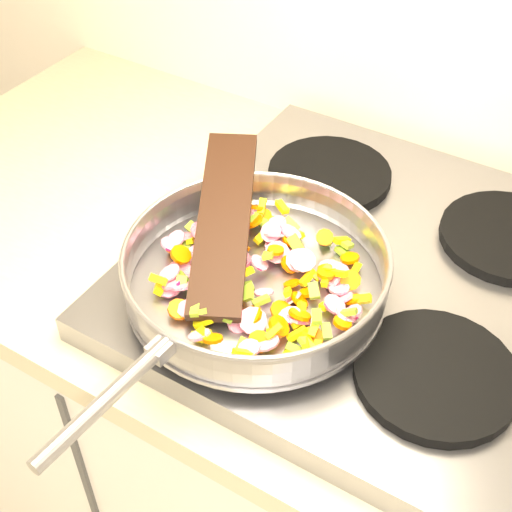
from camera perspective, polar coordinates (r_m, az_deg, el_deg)
The scene contains 8 objects.
cooktop at distance 0.99m, azimuth 9.30°, elevation -1.47°, with size 0.60×0.60×0.04m, color #939399.
grate_fl at distance 0.93m, azimuth -1.99°, elevation -2.28°, with size 0.19×0.19×0.02m, color black.
grate_fr at distance 0.86m, azimuth 14.19°, elevation -9.17°, with size 0.19×0.19×0.02m, color black.
grate_bl at distance 1.11m, azimuth 5.90°, elevation 6.51°, with size 0.19×0.19×0.02m, color black.
grate_br at distance 1.05m, azimuth 19.55°, elevation 1.46°, with size 0.19×0.19×0.02m, color black.
saute_pan at distance 0.89m, azimuth -0.07°, elevation -1.08°, with size 0.38×0.54×0.06m.
vegetable_heap at distance 0.90m, azimuth 0.45°, elevation -1.42°, with size 0.29×0.27×0.05m.
wooden_spatula at distance 0.92m, azimuth -2.58°, elevation 2.89°, with size 0.30×0.07×0.01m, color black.
Camera 1 is at (-0.47, 0.99, 1.61)m, focal length 50.00 mm.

